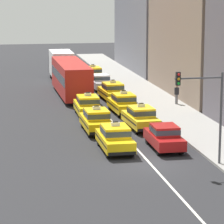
# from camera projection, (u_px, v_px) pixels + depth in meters

# --- Properties ---
(ground_plane) EXTENTS (160.00, 160.00, 0.00)m
(ground_plane) POSITION_uv_depth(u_px,v_px,m) (150.00, 164.00, 37.30)
(ground_plane) COLOR #232326
(lane_stripe_left_right) EXTENTS (0.14, 80.00, 0.01)m
(lane_stripe_left_right) POSITION_uv_depth(u_px,v_px,m) (96.00, 103.00, 56.57)
(lane_stripe_left_right) COLOR silver
(lane_stripe_left_right) RESTS_ON ground
(sidewalk_curb) EXTENTS (4.00, 90.00, 0.15)m
(sidewalk_curb) POSITION_uv_depth(u_px,v_px,m) (171.00, 111.00, 52.76)
(sidewalk_curb) COLOR gray
(sidewalk_curb) RESTS_ON ground
(taxi_left_nearest) EXTENTS (1.84, 4.57, 1.96)m
(taxi_left_nearest) POSITION_uv_depth(u_px,v_px,m) (115.00, 138.00, 39.95)
(taxi_left_nearest) COLOR black
(taxi_left_nearest) RESTS_ON ground
(taxi_left_second) EXTENTS (1.86, 4.57, 1.96)m
(taxi_left_second) POSITION_uv_depth(u_px,v_px,m) (96.00, 120.00, 45.20)
(taxi_left_second) COLOR black
(taxi_left_second) RESTS_ON ground
(taxi_left_third) EXTENTS (1.88, 4.59, 1.96)m
(taxi_left_third) POSITION_uv_depth(u_px,v_px,m) (88.00, 105.00, 50.80)
(taxi_left_third) COLOR black
(taxi_left_third) RESTS_ON ground
(bus_left_fourth) EXTENTS (2.61, 11.22, 3.22)m
(bus_left_fourth) POSITION_uv_depth(u_px,v_px,m) (71.00, 77.00, 59.89)
(bus_left_fourth) COLOR black
(bus_left_fourth) RESTS_ON ground
(box_truck_left_fifth) EXTENTS (2.34, 6.98, 3.27)m
(box_truck_left_fifth) POSITION_uv_depth(u_px,v_px,m) (61.00, 64.00, 70.18)
(box_truck_left_fifth) COLOR black
(box_truck_left_fifth) RESTS_ON ground
(sedan_right_nearest) EXTENTS (1.79, 4.31, 1.58)m
(sedan_right_nearest) POSITION_uv_depth(u_px,v_px,m) (164.00, 136.00, 40.47)
(sedan_right_nearest) COLOR black
(sedan_right_nearest) RESTS_ON ground
(taxi_right_second) EXTENTS (2.01, 4.63, 1.96)m
(taxi_right_second) POSITION_uv_depth(u_px,v_px,m) (141.00, 117.00, 46.19)
(taxi_right_second) COLOR black
(taxi_right_second) RESTS_ON ground
(taxi_right_third) EXTENTS (1.97, 4.62, 1.96)m
(taxi_right_third) POSITION_uv_depth(u_px,v_px,m) (123.00, 103.00, 51.76)
(taxi_right_third) COLOR black
(taxi_right_third) RESTS_ON ground
(taxi_right_fourth) EXTENTS (2.04, 4.65, 1.96)m
(taxi_right_fourth) POSITION_uv_depth(u_px,v_px,m) (113.00, 91.00, 57.57)
(taxi_right_fourth) COLOR black
(taxi_right_fourth) RESTS_ON ground
(sedan_right_fifth) EXTENTS (1.99, 4.39, 1.58)m
(sedan_right_fifth) POSITION_uv_depth(u_px,v_px,m) (100.00, 82.00, 63.61)
(sedan_right_fifth) COLOR black
(sedan_right_fifth) RESTS_ON ground
(taxi_right_sixth) EXTENTS (1.92, 4.60, 1.96)m
(taxi_right_sixth) POSITION_uv_depth(u_px,v_px,m) (93.00, 74.00, 68.79)
(taxi_right_sixth) COLOR black
(taxi_right_sixth) RESTS_ON ground
(pedestrian_near_crosswalk) EXTENTS (0.36, 0.24, 1.66)m
(pedestrian_near_crosswalk) POSITION_uv_depth(u_px,v_px,m) (177.00, 94.00, 55.21)
(pedestrian_near_crosswalk) COLOR slate
(pedestrian_near_crosswalk) RESTS_ON sidewalk_curb
(traffic_light_pole) EXTENTS (2.87, 0.33, 5.58)m
(traffic_light_pole) POSITION_uv_depth(u_px,v_px,m) (205.00, 102.00, 35.94)
(traffic_light_pole) COLOR #47474C
(traffic_light_pole) RESTS_ON ground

